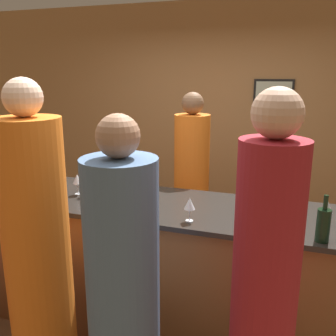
{
  "coord_description": "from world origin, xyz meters",
  "views": [
    {
      "loc": [
        0.87,
        -2.49,
        2.01
      ],
      "look_at": [
        -0.01,
        0.1,
        1.3
      ],
      "focal_mm": 40.0,
      "sensor_mm": 36.0,
      "label": 1
    }
  ],
  "objects_px": {
    "guest_3": "(123,297)",
    "wine_bottle_2": "(323,224)",
    "guest_1": "(263,306)",
    "wine_bottle_0": "(30,171)",
    "ice_bucket": "(118,177)",
    "guest_2": "(38,257)",
    "bartender": "(191,194)"
  },
  "relations": [
    {
      "from": "guest_3",
      "to": "wine_bottle_2",
      "type": "distance_m",
      "value": 1.2
    },
    {
      "from": "guest_1",
      "to": "wine_bottle_2",
      "type": "relative_size",
      "value": 6.9
    },
    {
      "from": "wine_bottle_0",
      "to": "guest_1",
      "type": "bearing_deg",
      "value": -25.31
    },
    {
      "from": "wine_bottle_2",
      "to": "ice_bucket",
      "type": "bearing_deg",
      "value": 160.57
    },
    {
      "from": "guest_1",
      "to": "guest_2",
      "type": "xyz_separation_m",
      "value": [
        -1.34,
        0.07,
        -0.01
      ]
    },
    {
      "from": "wine_bottle_2",
      "to": "guest_3",
      "type": "bearing_deg",
      "value": -149.1
    },
    {
      "from": "guest_1",
      "to": "wine_bottle_2",
      "type": "distance_m",
      "value": 0.67
    },
    {
      "from": "guest_3",
      "to": "wine_bottle_0",
      "type": "distance_m",
      "value": 1.75
    },
    {
      "from": "wine_bottle_0",
      "to": "wine_bottle_2",
      "type": "bearing_deg",
      "value": -10.29
    },
    {
      "from": "bartender",
      "to": "wine_bottle_0",
      "type": "xyz_separation_m",
      "value": [
        -1.28,
        -0.71,
        0.3
      ]
    },
    {
      "from": "guest_3",
      "to": "wine_bottle_2",
      "type": "bearing_deg",
      "value": 30.9
    },
    {
      "from": "guest_1",
      "to": "ice_bucket",
      "type": "distance_m",
      "value": 1.74
    },
    {
      "from": "wine_bottle_0",
      "to": "wine_bottle_2",
      "type": "xyz_separation_m",
      "value": [
        2.38,
        -0.43,
        -0.0
      ]
    },
    {
      "from": "guest_2",
      "to": "guest_3",
      "type": "bearing_deg",
      "value": -9.91
    },
    {
      "from": "ice_bucket",
      "to": "bartender",
      "type": "bearing_deg",
      "value": 49.67
    },
    {
      "from": "guest_2",
      "to": "ice_bucket",
      "type": "height_order",
      "value": "guest_2"
    },
    {
      "from": "guest_3",
      "to": "bartender",
      "type": "bearing_deg",
      "value": 93.27
    },
    {
      "from": "bartender",
      "to": "guest_3",
      "type": "distance_m",
      "value": 1.74
    },
    {
      "from": "guest_1",
      "to": "guest_3",
      "type": "height_order",
      "value": "guest_1"
    },
    {
      "from": "guest_3",
      "to": "wine_bottle_2",
      "type": "height_order",
      "value": "guest_3"
    },
    {
      "from": "bartender",
      "to": "wine_bottle_0",
      "type": "relative_size",
      "value": 6.81
    },
    {
      "from": "guest_2",
      "to": "wine_bottle_2",
      "type": "distance_m",
      "value": 1.7
    },
    {
      "from": "wine_bottle_0",
      "to": "ice_bucket",
      "type": "xyz_separation_m",
      "value": [
        0.79,
        0.13,
        -0.01
      ]
    },
    {
      "from": "guest_3",
      "to": "wine_bottle_0",
      "type": "relative_size",
      "value": 6.77
    },
    {
      "from": "wine_bottle_0",
      "to": "ice_bucket",
      "type": "height_order",
      "value": "wine_bottle_0"
    },
    {
      "from": "guest_1",
      "to": "guest_2",
      "type": "bearing_deg",
      "value": 176.79
    },
    {
      "from": "ice_bucket",
      "to": "guest_1",
      "type": "bearing_deg",
      "value": -40.58
    },
    {
      "from": "bartender",
      "to": "guest_2",
      "type": "relative_size",
      "value": 0.92
    },
    {
      "from": "guest_2",
      "to": "ice_bucket",
      "type": "distance_m",
      "value": 1.07
    },
    {
      "from": "guest_3",
      "to": "ice_bucket",
      "type": "xyz_separation_m",
      "value": [
        -0.59,
        1.15,
        0.3
      ]
    },
    {
      "from": "wine_bottle_2",
      "to": "guest_1",
      "type": "bearing_deg",
      "value": -116.1
    },
    {
      "from": "wine_bottle_2",
      "to": "wine_bottle_0",
      "type": "bearing_deg",
      "value": 169.71
    }
  ]
}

